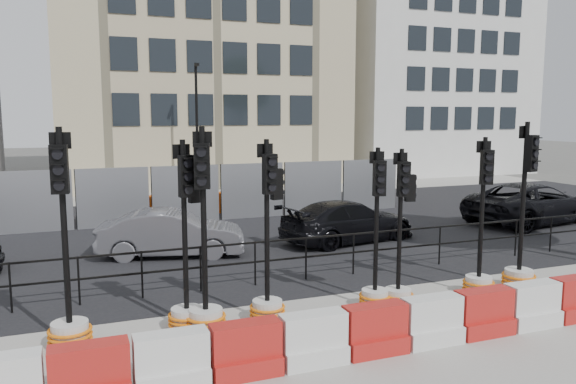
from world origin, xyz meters
name	(u,v)px	position (x,y,z in m)	size (l,w,h in m)	color
ground	(328,296)	(0.00, 0.00, 0.00)	(120.00, 120.00, 0.00)	#51514C
sidewalk_near	(410,353)	(0.00, -3.00, 0.01)	(40.00, 6.00, 0.02)	gray
road	(236,231)	(0.00, 7.00, 0.01)	(40.00, 14.00, 0.03)	black
sidewalk_far	(183,194)	(0.00, 16.00, 0.01)	(40.00, 4.00, 0.02)	gray
building_cream	(195,20)	(2.00, 21.99, 9.00)	(15.00, 10.06, 18.00)	#C7BA91
building_white	(422,49)	(17.00, 21.99, 8.00)	(12.00, 9.06, 16.00)	silver
kerb_railing	(306,251)	(0.00, 1.20, 0.69)	(18.00, 0.04, 1.00)	black
heras_fencing	(202,199)	(-0.49, 9.71, 0.71)	(14.33, 1.72, 2.00)	gray
lamp_post_far	(197,126)	(0.50, 14.98, 3.22)	(0.12, 0.56, 6.00)	black
barrier_row	(404,327)	(0.00, -2.80, 0.37)	(14.65, 0.50, 0.80)	#AD2E0D
traffic_signal_a	(68,304)	(-4.97, -0.85, 0.73)	(0.70, 0.70, 3.54)	silver
traffic_signal_b	(187,286)	(-3.06, -0.78, 0.79)	(0.65, 0.65, 3.31)	silver
traffic_signal_c	(205,292)	(-2.80, -1.02, 0.73)	(0.70, 0.70, 3.53)	silver
traffic_signal_d	(268,280)	(-1.62, -0.90, 0.79)	(0.65, 0.65, 3.30)	silver
traffic_signal_e	(375,276)	(0.52, -0.99, 0.64)	(0.61, 0.61, 3.12)	silver
traffic_signal_f	(399,271)	(0.99, -1.09, 0.74)	(0.61, 0.61, 3.09)	silver
traffic_signal_g	(480,263)	(2.96, -1.03, 0.68)	(0.65, 0.65, 3.28)	silver
traffic_signal_h	(521,256)	(4.03, -1.03, 0.74)	(0.71, 0.71, 3.58)	silver
car_b	(172,233)	(-2.45, 4.48, 0.62)	(3.99, 2.22, 1.24)	#525257
car_c	(348,221)	(2.68, 4.36, 0.61)	(4.48, 2.49, 1.23)	black
car_d	(533,203)	(9.92, 4.63, 0.70)	(5.37, 3.12, 1.40)	black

